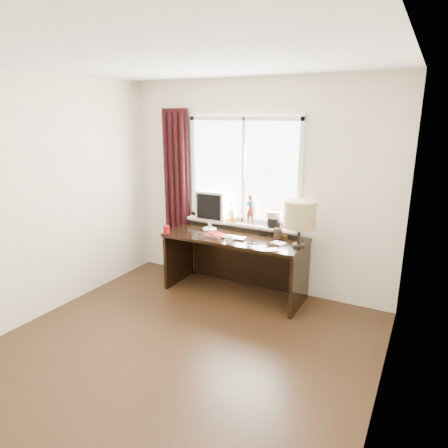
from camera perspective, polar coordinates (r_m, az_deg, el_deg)
The scene contains 18 objects.
floor at distance 3.85m, azimuth -8.59°, elevation -19.16°, with size 3.50×4.00×0.00m, color #312111.
ceiling at distance 3.21m, azimuth -10.59°, elevation 22.84°, with size 3.50×4.00×0.00m, color white.
wall_back at distance 4.99m, azimuth 4.58°, elevation 5.27°, with size 3.50×2.60×0.00m, color beige.
wall_left at distance 4.55m, azimuth -27.32°, elevation 2.62°, with size 4.00×2.60×0.00m, color beige.
wall_right at distance 2.66m, azimuth 22.20°, elevation -4.89°, with size 4.00×2.60×0.00m, color beige.
laptop at distance 4.73m, azimuth 1.35°, elevation -1.94°, with size 0.30×0.19×0.02m, color silver.
mug at distance 4.53m, azimuth 0.61°, elevation -2.23°, with size 0.10×0.09×0.10m, color white.
red_cup at distance 4.97m, azimuth -8.24°, elevation -0.80°, with size 0.07×0.07×0.10m, color maroon.
window at distance 5.00m, azimuth 2.81°, elevation 5.41°, with size 1.52×0.20×1.40m.
curtain at distance 5.49m, azimuth -6.79°, elevation 4.17°, with size 0.38×0.09×2.25m.
desk at distance 4.99m, azimuth 2.07°, elevation -4.12°, with size 1.70×0.70×0.75m.
monitor at distance 5.03m, azimuth -2.10°, elevation 2.24°, with size 0.40×0.18×0.49m.
notebook_stack at distance 4.83m, azimuth -1.11°, elevation -1.52°, with size 0.26×0.22×0.03m.
brush_holder at distance 4.78m, azimuth 7.68°, elevation -1.29°, with size 0.09×0.09×0.25m.
icon_frame at distance 4.86m, azimuth 8.47°, elevation -1.01°, with size 0.10×0.03×0.13m.
table_lamp at distance 4.43m, azimuth 10.79°, elevation 1.28°, with size 0.35×0.35×0.52m.
loose_papers at distance 4.48m, azimuth 6.54°, elevation -3.19°, with size 0.34×0.42×0.00m.
desk_cables at distance 4.68m, azimuth 5.61°, elevation -2.32°, with size 0.36×0.45×0.01m.
Camera 1 is at (1.95, -2.51, 2.17)m, focal length 32.00 mm.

